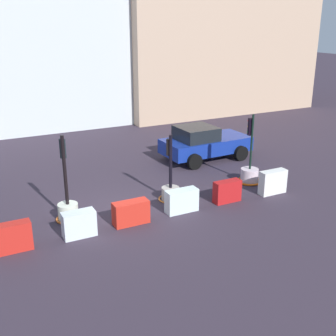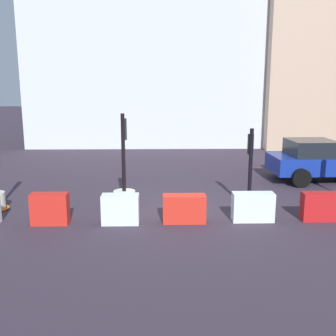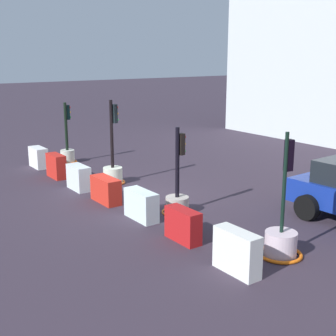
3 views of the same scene
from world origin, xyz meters
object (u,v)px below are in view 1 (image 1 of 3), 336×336
object	(u,v)px
car_blue_estate	(204,143)
construction_barrier_3	(131,213)
traffic_light_2	(170,189)
construction_barrier_1	(14,237)
traffic_light_3	(249,173)
construction_barrier_4	(182,201)
traffic_light_1	(68,207)
construction_barrier_2	(79,224)
construction_barrier_6	(273,182)
construction_barrier_5	(227,191)

from	to	relation	value
car_blue_estate	construction_barrier_3	bearing A→B (deg)	-139.96
traffic_light_2	construction_barrier_1	world-z (taller)	traffic_light_2
traffic_light_2	construction_barrier_3	distance (m)	2.35
traffic_light_3	construction_barrier_4	bearing A→B (deg)	-161.94
traffic_light_1	traffic_light_2	distance (m)	3.76
construction_barrier_2	construction_barrier_3	size ratio (longest dim) A/B	0.86
construction_barrier_2	construction_barrier_6	xyz separation A→B (m)	(7.44, 0.01, 0.05)
construction_barrier_3	car_blue_estate	bearing A→B (deg)	40.04
traffic_light_1	construction_barrier_6	size ratio (longest dim) A/B	2.66
construction_barrier_6	traffic_light_2	bearing A→B (deg)	161.44
construction_barrier_6	car_blue_estate	size ratio (longest dim) A/B	0.26
traffic_light_1	construction_barrier_4	bearing A→B (deg)	-17.48
construction_barrier_2	construction_barrier_6	distance (m)	7.44
traffic_light_1	car_blue_estate	size ratio (longest dim) A/B	0.69
traffic_light_3	construction_barrier_5	size ratio (longest dim) A/B	2.74
traffic_light_2	construction_barrier_6	xyz separation A→B (m)	(3.69, -1.24, 0.04)
construction_barrier_6	car_blue_estate	world-z (taller)	car_blue_estate
traffic_light_3	construction_barrier_6	size ratio (longest dim) A/B	2.58
construction_barrier_2	construction_barrier_1	bearing A→B (deg)	179.99
construction_barrier_6	construction_barrier_4	bearing A→B (deg)	178.04
construction_barrier_2	construction_barrier_4	xyz separation A→B (m)	(3.61, 0.14, -0.01)
construction_barrier_3	construction_barrier_2	bearing A→B (deg)	-177.45
car_blue_estate	traffic_light_1	bearing A→B (deg)	-154.39
construction_barrier_2	car_blue_estate	distance (m)	8.78
construction_barrier_4	construction_barrier_3	bearing A→B (deg)	-178.07
traffic_light_3	construction_barrier_2	size ratio (longest dim) A/B	2.80
traffic_light_2	construction_barrier_3	size ratio (longest dim) A/B	2.10
traffic_light_2	construction_barrier_6	size ratio (longest dim) A/B	2.26
construction_barrier_6	construction_barrier_5	bearing A→B (deg)	176.31
traffic_light_1	construction_barrier_3	size ratio (longest dim) A/B	2.47
construction_barrier_5	car_blue_estate	world-z (taller)	car_blue_estate
construction_barrier_1	traffic_light_3	bearing A→B (deg)	8.43
traffic_light_1	construction_barrier_2	size ratio (longest dim) A/B	2.89
construction_barrier_2	construction_barrier_4	distance (m)	3.61
traffic_light_2	construction_barrier_5	distance (m)	2.05
construction_barrier_1	construction_barrier_4	world-z (taller)	construction_barrier_1
construction_barrier_3	construction_barrier_6	distance (m)	5.72
traffic_light_3	construction_barrier_6	distance (m)	1.37
traffic_light_2	car_blue_estate	world-z (taller)	traffic_light_2
traffic_light_2	construction_barrier_5	world-z (taller)	traffic_light_2
traffic_light_1	traffic_light_2	bearing A→B (deg)	-0.48
construction_barrier_1	construction_barrier_5	xyz separation A→B (m)	(7.35, 0.14, -0.03)
construction_barrier_3	car_blue_estate	xyz separation A→B (m)	(5.62, 4.72, 0.41)
traffic_light_1	car_blue_estate	bearing A→B (deg)	25.61
construction_barrier_4	construction_barrier_6	xyz separation A→B (m)	(3.83, -0.13, 0.05)
construction_barrier_1	construction_barrier_4	distance (m)	5.50
traffic_light_1	construction_barrier_6	xyz separation A→B (m)	(7.45, -1.27, -0.02)
traffic_light_1	construction_barrier_3	bearing A→B (deg)	-34.88
construction_barrier_5	car_blue_estate	distance (m)	5.04
traffic_light_1	construction_barrier_5	distance (m)	5.59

